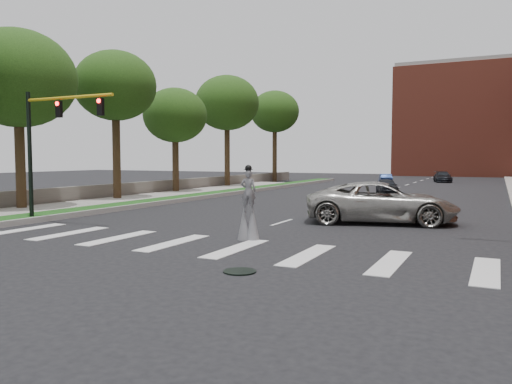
% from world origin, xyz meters
% --- Properties ---
extents(ground_plane, '(160.00, 160.00, 0.00)m').
position_xyz_m(ground_plane, '(0.00, 0.00, 0.00)').
color(ground_plane, black).
rests_on(ground_plane, ground).
extents(grass_median, '(2.00, 60.00, 0.25)m').
position_xyz_m(grass_median, '(-11.50, 20.00, 0.12)').
color(grass_median, '#154413').
rests_on(grass_median, ground).
extents(median_curb, '(0.20, 60.00, 0.28)m').
position_xyz_m(median_curb, '(-10.45, 20.00, 0.14)').
color(median_curb, '#979791').
rests_on(median_curb, ground).
extents(sidewalk_left, '(4.00, 60.00, 0.18)m').
position_xyz_m(sidewalk_left, '(-14.50, 10.00, 0.09)').
color(sidewalk_left, gray).
rests_on(sidewalk_left, ground).
extents(stone_wall, '(0.50, 56.00, 1.10)m').
position_xyz_m(stone_wall, '(-17.00, 22.00, 0.55)').
color(stone_wall, '#5E5850').
rests_on(stone_wall, ground).
extents(manhole, '(0.90, 0.90, 0.04)m').
position_xyz_m(manhole, '(3.00, -2.00, 0.02)').
color(manhole, black).
rests_on(manhole, ground).
extents(building_backdrop, '(26.00, 14.00, 18.00)m').
position_xyz_m(building_backdrop, '(6.00, 78.00, 9.00)').
color(building_backdrop, '#9E4431').
rests_on(building_backdrop, ground).
extents(traffic_signal, '(5.30, 0.23, 6.20)m').
position_xyz_m(traffic_signal, '(-9.78, 3.00, 4.15)').
color(traffic_signal, black).
rests_on(traffic_signal, ground).
extents(stilt_performer, '(0.83, 0.60, 2.83)m').
position_xyz_m(stilt_performer, '(0.83, 2.82, 1.07)').
color(stilt_performer, '#322314').
rests_on(stilt_performer, ground).
extents(suv_crossing, '(7.57, 4.83, 1.94)m').
position_xyz_m(suv_crossing, '(4.28, 9.96, 0.97)').
color(suv_crossing, '#A4A29B').
rests_on(suv_crossing, ground).
extents(car_near, '(2.77, 4.05, 1.28)m').
position_xyz_m(car_near, '(0.68, 29.38, 0.64)').
color(car_near, black).
rests_on(car_near, ground).
extents(car_mid, '(2.26, 3.91, 1.22)m').
position_xyz_m(car_mid, '(-2.33, 43.59, 0.61)').
color(car_mid, navy).
rests_on(car_mid, ground).
extents(car_far, '(2.81, 4.88, 1.33)m').
position_xyz_m(car_far, '(2.98, 52.10, 0.67)').
color(car_far, black).
rests_on(car_far, ground).
extents(tree_1, '(6.59, 6.59, 10.42)m').
position_xyz_m(tree_1, '(-15.72, 6.24, 7.58)').
color(tree_1, '#322314').
rests_on(tree_1, ground).
extents(tree_2, '(5.82, 5.82, 10.65)m').
position_xyz_m(tree_2, '(-15.45, 14.04, 8.12)').
color(tree_2, '#322314').
rests_on(tree_2, ground).
extents(tree_3, '(5.51, 5.51, 9.05)m').
position_xyz_m(tree_3, '(-15.97, 22.04, 6.66)').
color(tree_3, '#322314').
rests_on(tree_3, ground).
extents(tree_4, '(6.62, 6.62, 11.50)m').
position_xyz_m(tree_4, '(-16.13, 31.46, 8.64)').
color(tree_4, '#322314').
rests_on(tree_4, ground).
extents(tree_5, '(6.12, 6.12, 11.40)m').
position_xyz_m(tree_5, '(-16.18, 43.74, 8.74)').
color(tree_5, '#322314').
rests_on(tree_5, ground).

